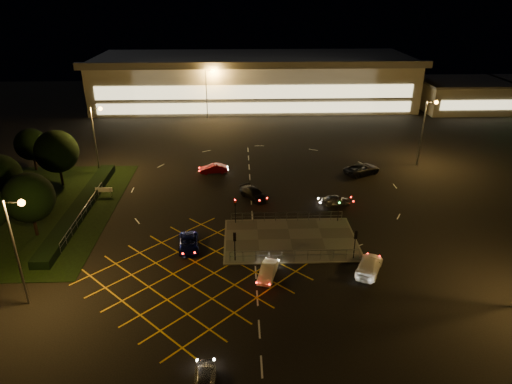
{
  "coord_description": "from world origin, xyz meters",
  "views": [
    {
      "loc": [
        -3.32,
        -44.92,
        25.38
      ],
      "look_at": [
        -1.44,
        6.37,
        2.0
      ],
      "focal_mm": 32.0,
      "sensor_mm": 36.0,
      "label": 1
    }
  ],
  "objects_px": {
    "signal_sw": "(235,241)",
    "signal_nw": "(235,205)",
    "signal_ne": "(339,204)",
    "car_queue_white": "(268,271)",
    "car_left_blue": "(189,243)",
    "car_approach_white": "(369,266)",
    "car_far_dkgrey": "(254,194)",
    "car_circ_red": "(213,169)",
    "signal_se": "(355,239)",
    "car_near_silver": "(205,383)",
    "car_east_grey": "(362,169)",
    "car_right_silver": "(336,200)"
  },
  "relations": [
    {
      "from": "car_queue_white",
      "to": "car_approach_white",
      "type": "distance_m",
      "value": 9.83
    },
    {
      "from": "car_near_silver",
      "to": "car_far_dkgrey",
      "type": "relative_size",
      "value": 0.83
    },
    {
      "from": "car_queue_white",
      "to": "car_east_grey",
      "type": "bearing_deg",
      "value": 74.45
    },
    {
      "from": "car_near_silver",
      "to": "car_circ_red",
      "type": "relative_size",
      "value": 0.95
    },
    {
      "from": "signal_sw",
      "to": "car_circ_red",
      "type": "relative_size",
      "value": 0.78
    },
    {
      "from": "signal_ne",
      "to": "car_left_blue",
      "type": "bearing_deg",
      "value": -162.51
    },
    {
      "from": "signal_sw",
      "to": "car_left_blue",
      "type": "distance_m",
      "value": 5.85
    },
    {
      "from": "car_far_dkgrey",
      "to": "signal_se",
      "type": "bearing_deg",
      "value": -89.85
    },
    {
      "from": "signal_sw",
      "to": "signal_se",
      "type": "xyz_separation_m",
      "value": [
        12.0,
        0.0,
        0.0
      ]
    },
    {
      "from": "signal_sw",
      "to": "signal_nw",
      "type": "bearing_deg",
      "value": -90.0
    },
    {
      "from": "signal_ne",
      "to": "car_queue_white",
      "type": "relative_size",
      "value": 0.83
    },
    {
      "from": "car_left_blue",
      "to": "car_approach_white",
      "type": "bearing_deg",
      "value": -21.98
    },
    {
      "from": "car_near_silver",
      "to": "signal_se",
      "type": "bearing_deg",
      "value": 46.74
    },
    {
      "from": "car_circ_red",
      "to": "car_east_grey",
      "type": "height_order",
      "value": "car_east_grey"
    },
    {
      "from": "signal_se",
      "to": "signal_nw",
      "type": "bearing_deg",
      "value": -33.65
    },
    {
      "from": "car_circ_red",
      "to": "signal_sw",
      "type": "bearing_deg",
      "value": 1.28
    },
    {
      "from": "signal_sw",
      "to": "signal_ne",
      "type": "distance_m",
      "value": 14.41
    },
    {
      "from": "signal_nw",
      "to": "car_east_grey",
      "type": "height_order",
      "value": "signal_nw"
    },
    {
      "from": "car_left_blue",
      "to": "car_circ_red",
      "type": "distance_m",
      "value": 21.22
    },
    {
      "from": "signal_se",
      "to": "signal_ne",
      "type": "xyz_separation_m",
      "value": [
        0.0,
        7.99,
        0.0
      ]
    },
    {
      "from": "car_queue_white",
      "to": "signal_ne",
      "type": "bearing_deg",
      "value": 66.23
    },
    {
      "from": "signal_ne",
      "to": "car_far_dkgrey",
      "type": "xyz_separation_m",
      "value": [
        -9.63,
        6.78,
        -1.69
      ]
    },
    {
      "from": "car_far_dkgrey",
      "to": "car_right_silver",
      "type": "bearing_deg",
      "value": -45.31
    },
    {
      "from": "signal_sw",
      "to": "car_far_dkgrey",
      "type": "relative_size",
      "value": 0.68
    },
    {
      "from": "signal_ne",
      "to": "car_circ_red",
      "type": "bearing_deg",
      "value": 134.03
    },
    {
      "from": "signal_nw",
      "to": "car_circ_red",
      "type": "bearing_deg",
      "value": 101.79
    },
    {
      "from": "signal_nw",
      "to": "signal_ne",
      "type": "distance_m",
      "value": 12.0
    },
    {
      "from": "signal_se",
      "to": "signal_ne",
      "type": "height_order",
      "value": "same"
    },
    {
      "from": "signal_ne",
      "to": "car_left_blue",
      "type": "xyz_separation_m",
      "value": [
        -16.9,
        -5.33,
        -1.74
      ]
    },
    {
      "from": "car_circ_red",
      "to": "signal_ne",
      "type": "bearing_deg",
      "value": 37.41
    },
    {
      "from": "signal_ne",
      "to": "car_approach_white",
      "type": "height_order",
      "value": "signal_ne"
    },
    {
      "from": "car_near_silver",
      "to": "car_approach_white",
      "type": "relative_size",
      "value": 0.78
    },
    {
      "from": "car_far_dkgrey",
      "to": "car_circ_red",
      "type": "xyz_separation_m",
      "value": [
        -5.68,
        9.06,
        -0.01
      ]
    },
    {
      "from": "signal_se",
      "to": "car_approach_white",
      "type": "relative_size",
      "value": 0.64
    },
    {
      "from": "car_left_blue",
      "to": "car_approach_white",
      "type": "xyz_separation_m",
      "value": [
        17.85,
        -5.0,
        0.09
      ]
    },
    {
      "from": "signal_sw",
      "to": "car_right_silver",
      "type": "xyz_separation_m",
      "value": [
        12.63,
        12.52,
        -1.74
      ]
    },
    {
      "from": "signal_ne",
      "to": "car_far_dkgrey",
      "type": "distance_m",
      "value": 11.9
    },
    {
      "from": "signal_se",
      "to": "car_far_dkgrey",
      "type": "height_order",
      "value": "signal_se"
    },
    {
      "from": "car_right_silver",
      "to": "car_approach_white",
      "type": "relative_size",
      "value": 0.75
    },
    {
      "from": "signal_se",
      "to": "signal_sw",
      "type": "bearing_deg",
      "value": 0.0
    },
    {
      "from": "signal_nw",
      "to": "car_right_silver",
      "type": "xyz_separation_m",
      "value": [
        12.63,
        4.53,
        -1.74
      ]
    },
    {
      "from": "car_circ_red",
      "to": "car_near_silver",
      "type": "bearing_deg",
      "value": -4.71
    },
    {
      "from": "car_east_grey",
      "to": "car_approach_white",
      "type": "xyz_separation_m",
      "value": [
        -5.55,
        -24.91,
        -0.07
      ]
    },
    {
      "from": "car_queue_white",
      "to": "car_east_grey",
      "type": "xyz_separation_m",
      "value": [
        15.37,
        25.39,
        0.15
      ]
    },
    {
      "from": "signal_nw",
      "to": "car_approach_white",
      "type": "relative_size",
      "value": 0.64
    },
    {
      "from": "car_far_dkgrey",
      "to": "car_circ_red",
      "type": "relative_size",
      "value": 1.15
    },
    {
      "from": "car_right_silver",
      "to": "car_left_blue",
      "type": "bearing_deg",
      "value": 117.77
    },
    {
      "from": "car_queue_white",
      "to": "signal_sw",
      "type": "bearing_deg",
      "value": 153.59
    },
    {
      "from": "signal_sw",
      "to": "car_far_dkgrey",
      "type": "distance_m",
      "value": 15.05
    },
    {
      "from": "car_near_silver",
      "to": "car_east_grey",
      "type": "relative_size",
      "value": 0.69
    }
  ]
}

